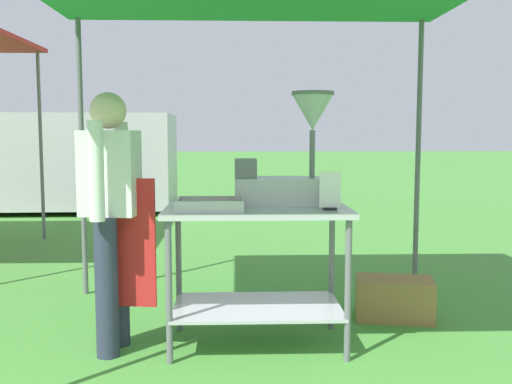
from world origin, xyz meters
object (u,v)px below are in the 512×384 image
Objects in this scene: donut_cart at (257,246)px; donut_tray at (210,207)px; vendor at (112,208)px; van_silver at (21,161)px; supply_crate at (394,299)px; menu_sign at (330,194)px; donut_fryer at (288,162)px.

donut_tray reaches higher than donut_cart.
vendor is 0.30× the size of van_silver.
donut_cart is at bearing -154.25° from supply_crate.
van_silver is at bearing 113.86° from vendor.
donut_tray is (-0.29, -0.15, 0.27)m from donut_cart.
menu_sign is (0.44, -0.16, 0.35)m from donut_cart.
donut_fryer is (0.49, 0.24, 0.26)m from donut_tray.
vendor is at bearing -171.71° from donut_fryer.
van_silver is at bearing 128.40° from supply_crate.
donut_tray is 1.66m from supply_crate.
donut_cart reaches higher than supply_crate.
donut_tray is 1.72× the size of menu_sign.
donut_fryer is 0.14× the size of van_silver.
donut_cart is 4.94× the size of menu_sign.
van_silver reaches higher than menu_sign.
vendor is 2.66× the size of supply_crate.
donut_cart is at bearing 159.63° from menu_sign.
van_silver is at bearing 122.24° from menu_sign.
donut_tray is at bearing -154.03° from supply_crate.
donut_cart is at bearing 26.73° from donut_tray.
supply_crate is at bearing -51.60° from van_silver.
vendor is 2.15m from supply_crate.
donut_fryer is 1.21× the size of supply_crate.
van_silver reaches higher than donut_tray.
donut_tray is at bearing -154.09° from donut_fryer.
donut_fryer is 0.45× the size of vendor.
donut_cart is at bearing 4.33° from vendor.
menu_sign is 0.15× the size of vendor.
donut_cart is 1.59× the size of donut_fryer.
donut_tray is at bearing -62.25° from van_silver.
donut_fryer is at bearing 133.01° from menu_sign.
donut_tray is 0.25× the size of vendor.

